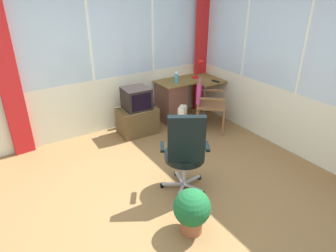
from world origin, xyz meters
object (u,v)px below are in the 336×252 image
spray_bottle (176,77)px  tv_remote (216,81)px  wooden_armchair (205,98)px  tv_on_stand (137,113)px  desk (173,100)px  potted_plant (192,210)px  space_heater (182,121)px  desk_lamp (200,65)px  office_chair (185,150)px

spray_bottle → tv_remote: bearing=-30.6°
wooden_armchair → tv_on_stand: size_ratio=1.09×
desk → potted_plant: size_ratio=2.23×
desk → space_heater: 0.69m
desk_lamp → spray_bottle: 0.54m
desk → tv_on_stand: (-0.81, -0.11, -0.04)m
tv_on_stand → office_chair: bearing=-98.5°
wooden_armchair → desk: bearing=111.1°
desk_lamp → tv_remote: desk_lamp is taller
desk → tv_on_stand: 0.82m
space_heater → potted_plant: (-1.16, -1.81, 0.00)m
tv_on_stand → desk: bearing=7.9°
tv_remote → tv_on_stand: (-1.46, 0.29, -0.40)m
desk_lamp → tv_remote: (0.09, -0.35, -0.23)m
tv_remote → tv_on_stand: size_ratio=0.18×
spray_bottle → space_heater: bearing=-114.5°
space_heater → spray_bottle: bearing=65.5°
desk_lamp → wooden_armchair: size_ratio=0.42×
desk → desk_lamp: size_ratio=3.05×
desk_lamp → potted_plant: 3.18m
potted_plant → space_heater: bearing=57.4°
desk → office_chair: (-1.07, -1.87, 0.21)m
spray_bottle → wooden_armchair: size_ratio=0.24×
spray_bottle → office_chair: office_chair is taller
wooden_armchair → spray_bottle: bearing=109.0°
tv_remote → wooden_armchair: 0.50m
spray_bottle → space_heater: spray_bottle is taller
desk → office_chair: 2.16m
desk_lamp → tv_remote: bearing=-75.4°
tv_on_stand → desk_lamp: bearing=2.4°
desk → space_heater: (-0.24, -0.64, -0.12)m
office_chair → tv_on_stand: (0.26, 1.76, -0.24)m
desk → tv_on_stand: tv_on_stand is taller
tv_remote → office_chair: 2.27m
tv_remote → office_chair: (-1.72, -1.47, -0.16)m
space_heater → tv_remote: bearing=14.9°
tv_remote → space_heater: tv_remote is taller
desk → office_chair: bearing=-119.8°
desk → tv_remote: (0.66, -0.40, 0.36)m
wooden_armchair → tv_remote: bearing=27.8°
wooden_armchair → potted_plant: (-1.63, -1.83, -0.30)m
desk → wooden_armchair: bearing=-68.9°
spray_bottle → space_heater: (-0.27, -0.60, -0.57)m
desk → desk_lamp: 0.82m
desk → tv_remote: size_ratio=7.63×
office_chair → potted_plant: size_ratio=2.12×
desk_lamp → office_chair: size_ratio=0.34×
desk_lamp → office_chair: (-1.63, -1.81, -0.39)m
desk_lamp → wooden_armchair: desk_lamp is taller
desk → wooden_armchair: size_ratio=1.28×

